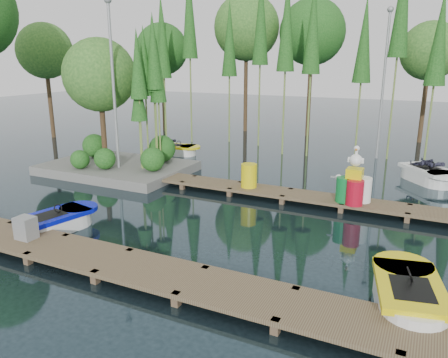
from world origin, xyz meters
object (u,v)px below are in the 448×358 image
at_px(boat_yellow_far, 177,150).
at_px(drum_cluster, 354,186).
at_px(boat_blue, 57,222).
at_px(yellow_barrel, 249,176).
at_px(island, 112,99).
at_px(utility_cabinet, 26,228).

xyz_separation_m(boat_yellow_far, drum_cluster, (9.93, -4.99, 0.61)).
relative_size(boat_blue, yellow_barrel, 3.06).
bearing_deg(island, utility_cabinet, -66.34).
bearing_deg(island, drum_cluster, -5.05).
bearing_deg(drum_cluster, boat_blue, -143.89).
xyz_separation_m(island, utility_cabinet, (3.41, -7.79, -2.58)).
xyz_separation_m(island, drum_cluster, (10.65, -0.94, -2.32)).
bearing_deg(utility_cabinet, boat_blue, 103.81).
distance_m(boat_blue, drum_cluster, 9.39).
relative_size(boat_blue, drum_cluster, 1.41).
bearing_deg(drum_cluster, utility_cabinet, -136.59).
distance_m(boat_yellow_far, drum_cluster, 11.13).
height_order(island, boat_yellow_far, island).
relative_size(boat_yellow_far, yellow_barrel, 2.82).
bearing_deg(utility_cabinet, island, 113.66).
relative_size(utility_cabinet, drum_cluster, 0.31).
height_order(boat_yellow_far, yellow_barrel, yellow_barrel).
bearing_deg(boat_blue, island, 128.07).
height_order(yellow_barrel, drum_cluster, drum_cluster).
bearing_deg(drum_cluster, island, 174.95).
xyz_separation_m(utility_cabinet, yellow_barrel, (3.43, 7.00, 0.14)).
bearing_deg(yellow_barrel, boat_blue, -123.55).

